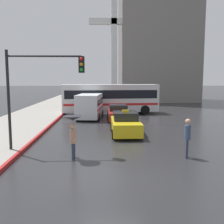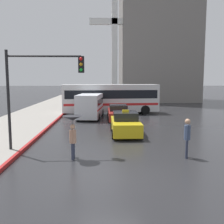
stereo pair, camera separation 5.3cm
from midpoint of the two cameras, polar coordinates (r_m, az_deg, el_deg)
ground_plane at (r=10.16m, az=-0.19°, el=-14.05°), size 300.00×300.00×0.00m
taxi at (r=17.61m, az=3.01°, el=-2.65°), size 1.91×4.16×1.66m
sedan_red at (r=23.86m, az=1.44°, el=-0.23°), size 1.91×4.75×1.36m
ambulance_van at (r=25.34m, az=-4.61°, el=1.63°), size 2.59×5.75×2.29m
city_bus at (r=28.31m, az=-0.29°, el=3.19°), size 10.39×3.47×3.15m
pedestrian_with_umbrella at (r=12.10m, az=-8.44°, el=-3.07°), size 0.91×0.91×2.02m
pedestrian_man at (r=12.74m, az=16.16°, el=-4.77°), size 0.37×0.44×1.86m
traffic_light at (r=13.40m, az=-15.24°, el=6.47°), size 3.82×0.38×5.10m
building_tower_near at (r=48.08m, az=10.01°, el=20.06°), size 12.65×10.35×29.13m
monument_cross at (r=42.11m, az=0.57°, el=15.55°), size 7.66×0.90×17.41m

